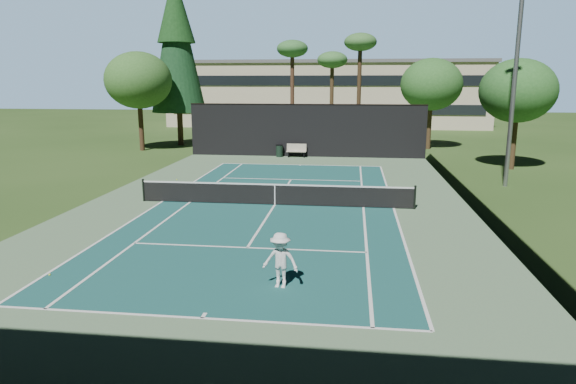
% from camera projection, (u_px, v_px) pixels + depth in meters
% --- Properties ---
extents(ground, '(160.00, 160.00, 0.00)m').
position_uv_depth(ground, '(275.00, 205.00, 24.04)').
color(ground, '#2C4A1B').
rests_on(ground, ground).
extents(apron_slab, '(18.00, 32.00, 0.01)m').
position_uv_depth(apron_slab, '(275.00, 205.00, 24.04)').
color(apron_slab, '#5A7D58').
rests_on(apron_slab, ground).
extents(court_surface, '(10.97, 23.77, 0.01)m').
position_uv_depth(court_surface, '(275.00, 205.00, 24.03)').
color(court_surface, '#19524F').
rests_on(court_surface, ground).
extents(court_lines, '(11.07, 23.87, 0.01)m').
position_uv_depth(court_lines, '(275.00, 205.00, 24.03)').
color(court_lines, white).
rests_on(court_lines, ground).
extents(tennis_net, '(12.90, 0.10, 1.10)m').
position_uv_depth(tennis_net, '(275.00, 194.00, 23.92)').
color(tennis_net, black).
rests_on(tennis_net, ground).
extents(fence, '(18.04, 32.05, 4.03)m').
position_uv_depth(fence, '(275.00, 163.00, 23.68)').
color(fence, black).
rests_on(fence, ground).
extents(player, '(1.12, 0.76, 1.59)m').
position_uv_depth(player, '(280.00, 260.00, 14.28)').
color(player, white).
rests_on(player, ground).
extents(tennis_ball_a, '(0.07, 0.07, 0.07)m').
position_uv_depth(tennis_ball_a, '(50.00, 275.00, 15.28)').
color(tennis_ball_a, '#D6EA35').
rests_on(tennis_ball_a, ground).
extents(tennis_ball_b, '(0.06, 0.06, 0.06)m').
position_uv_depth(tennis_ball_b, '(246.00, 197.00, 25.67)').
color(tennis_ball_b, yellow).
rests_on(tennis_ball_b, ground).
extents(tennis_ball_c, '(0.06, 0.06, 0.06)m').
position_uv_depth(tennis_ball_c, '(350.00, 198.00, 25.47)').
color(tennis_ball_c, '#B2CB2E').
rests_on(tennis_ball_c, ground).
extents(tennis_ball_d, '(0.07, 0.07, 0.07)m').
position_uv_depth(tennis_ball_d, '(177.00, 180.00, 30.11)').
color(tennis_ball_d, '#CFF136').
rests_on(tennis_ball_d, ground).
extents(park_bench, '(1.50, 0.45, 1.02)m').
position_uv_depth(park_bench, '(296.00, 150.00, 39.18)').
color(park_bench, beige).
rests_on(park_bench, ground).
extents(trash_bin, '(0.56, 0.56, 0.95)m').
position_uv_depth(trash_bin, '(279.00, 151.00, 39.37)').
color(trash_bin, black).
rests_on(trash_bin, ground).
extents(pine_tree, '(4.80, 4.80, 15.00)m').
position_uv_depth(pine_tree, '(176.00, 36.00, 44.82)').
color(pine_tree, '#442D1D').
rests_on(pine_tree, ground).
extents(palm_a, '(2.80, 2.80, 9.32)m').
position_uv_depth(palm_a, '(292.00, 53.00, 45.83)').
color(palm_a, '#4E3121').
rests_on(palm_a, ground).
extents(palm_b, '(2.80, 2.80, 8.42)m').
position_uv_depth(palm_b, '(332.00, 63.00, 47.52)').
color(palm_b, '#47331E').
rests_on(palm_b, ground).
extents(palm_c, '(2.80, 2.80, 9.77)m').
position_uv_depth(palm_c, '(360.00, 47.00, 44.04)').
color(palm_c, '#402D1B').
rests_on(palm_c, ground).
extents(decid_tree_a, '(5.12, 5.12, 7.62)m').
position_uv_depth(decid_tree_a, '(431.00, 85.00, 43.01)').
color(decid_tree_a, '#48341E').
rests_on(decid_tree_a, ground).
extents(decid_tree_b, '(4.80, 4.80, 7.14)m').
position_uv_depth(decid_tree_b, '(518.00, 91.00, 32.90)').
color(decid_tree_b, '#4A361F').
rests_on(decid_tree_b, ground).
extents(decid_tree_c, '(5.44, 5.44, 8.09)m').
position_uv_depth(decid_tree_c, '(138.00, 80.00, 41.99)').
color(decid_tree_c, '#49301F').
rests_on(decid_tree_c, ground).
extents(campus_building, '(40.50, 12.50, 8.30)m').
position_uv_depth(campus_building, '(327.00, 93.00, 67.75)').
color(campus_building, beige).
rests_on(campus_building, ground).
extents(light_pole, '(0.90, 0.25, 12.22)m').
position_uv_depth(light_pole, '(516.00, 66.00, 27.03)').
color(light_pole, '#94979C').
rests_on(light_pole, ground).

